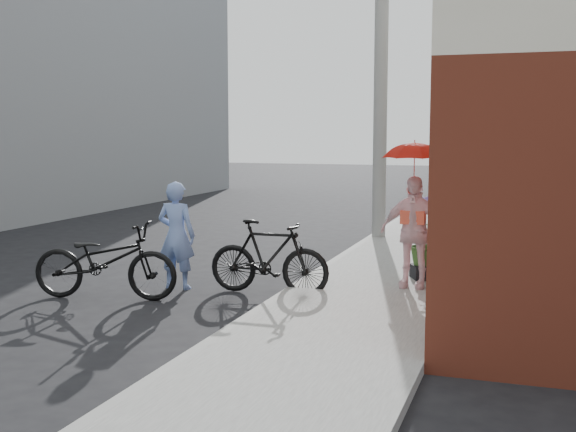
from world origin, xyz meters
The scene contains 11 objects.
ground centered at (0.00, 0.00, 0.00)m, with size 80.00×80.00×0.00m, color black.
sidewalk centered at (2.10, 2.00, 0.06)m, with size 2.20×24.00×0.12m, color gray.
curb centered at (0.94, 2.00, 0.06)m, with size 0.12×24.00×0.12m, color #9E9E99.
utility_pole centered at (1.10, 6.00, 3.50)m, with size 0.28×0.28×7.00m, color #9E9E99.
officer centered at (-0.81, 0.64, 0.79)m, with size 0.58×0.38×1.59m, color #7F9DE2.
bike_left centered at (-1.43, -0.28, 0.54)m, with size 0.71×2.04×1.07m, color black.
bike_right centered at (0.60, 0.75, 0.53)m, with size 0.50×1.77×1.06m, color black.
kimono_woman centered at (2.55, 1.31, 0.91)m, with size 0.92×0.39×1.58m, color #FFD5DA.
parasol centered at (2.55, 1.31, 2.07)m, with size 0.85×0.85×0.75m, color red.
planter centered at (2.64, 1.97, 0.22)m, with size 0.38×0.38×0.20m, color black.
potted_plant centered at (2.64, 1.97, 0.66)m, with size 0.61×0.53×0.67m, color #3B6428.
Camera 1 is at (4.12, -8.74, 2.32)m, focal length 45.00 mm.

